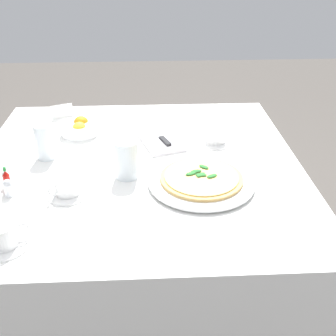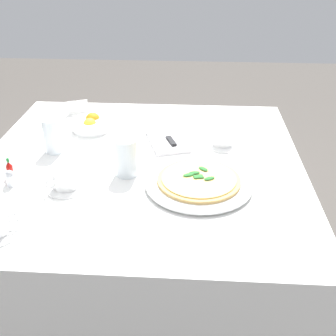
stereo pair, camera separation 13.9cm
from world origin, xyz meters
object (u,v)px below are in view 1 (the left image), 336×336
object	(u,v)px
citrus_bowl	(80,128)
pepper_shaker	(8,189)
pizza_plate	(201,181)
pizza	(201,177)
dinner_knife	(160,136)
hot_sauce_bottle	(7,181)
coffee_cup_right_edge	(3,237)
salt_shaker	(7,179)
water_glass_left_edge	(45,144)
napkin_folded	(160,140)
coffee_cup_back_corner	(67,187)
coffee_cup_center_back	(216,137)
water_glass_far_right	(126,162)
menu_card	(62,111)

from	to	relation	value
citrus_bowl	pepper_shaker	bearing A→B (deg)	160.42
pizza_plate	pizza	bearing A→B (deg)	4.03
dinner_knife	hot_sauce_bottle	bearing A→B (deg)	103.06
coffee_cup_right_edge	salt_shaker	size ratio (longest dim) A/B	2.31
water_glass_left_edge	napkin_folded	size ratio (longest dim) A/B	0.50
coffee_cup_right_edge	citrus_bowl	world-z (taller)	same
water_glass_left_edge	citrus_bowl	bearing A→B (deg)	-25.09
coffee_cup_right_edge	salt_shaker	world-z (taller)	coffee_cup_right_edge
coffee_cup_back_corner	napkin_folded	xyz separation A→B (m)	(0.36, -0.29, -0.02)
water_glass_left_edge	hot_sauce_bottle	distance (m)	0.23
citrus_bowl	water_glass_left_edge	bearing A→B (deg)	154.91
coffee_cup_center_back	hot_sauce_bottle	xyz separation A→B (m)	(-0.30, 0.69, 0.01)
pizza	pepper_shaker	distance (m)	0.59
water_glass_left_edge	pepper_shaker	distance (m)	0.25
water_glass_far_right	napkin_folded	world-z (taller)	water_glass_far_right
coffee_cup_center_back	hot_sauce_bottle	size ratio (longest dim) A/B	1.57
napkin_folded	water_glass_far_right	bearing A→B (deg)	137.60
pizza_plate	water_glass_left_edge	distance (m)	0.57
pizza	water_glass_far_right	distance (m)	0.25
coffee_cup_center_back	water_glass_left_edge	size ratio (longest dim) A/B	1.04
pizza_plate	water_glass_far_right	world-z (taller)	water_glass_far_right
water_glass_far_right	napkin_folded	bearing A→B (deg)	-24.83
coffee_cup_center_back	citrus_bowl	distance (m)	0.53
menu_card	coffee_cup_center_back	bearing A→B (deg)	132.43
coffee_cup_back_corner	hot_sauce_bottle	bearing A→B (deg)	80.35
napkin_folded	dinner_knife	size ratio (longest dim) A/B	1.32
coffee_cup_center_back	water_glass_left_edge	world-z (taller)	water_glass_left_edge
salt_shaker	coffee_cup_back_corner	bearing A→B (deg)	-106.91
pizza	coffee_cup_back_corner	distance (m)	0.41
citrus_bowl	hot_sauce_bottle	xyz separation A→B (m)	(-0.41, 0.17, 0.01)
coffee_cup_right_edge	hot_sauce_bottle	size ratio (longest dim) A/B	1.57
coffee_cup_right_edge	water_glass_left_edge	xyz separation A→B (m)	(0.48, -0.01, 0.02)
water_glass_left_edge	salt_shaker	distance (m)	0.21
dinner_knife	water_glass_far_right	bearing A→B (deg)	134.37
napkin_folded	citrus_bowl	xyz separation A→B (m)	(0.09, 0.31, 0.02)
napkin_folded	coffee_cup_back_corner	bearing A→B (deg)	122.89
pizza	coffee_cup_right_edge	world-z (taller)	coffee_cup_right_edge
coffee_cup_center_back	water_glass_left_edge	xyz separation A→B (m)	(-0.09, 0.61, 0.03)
water_glass_far_right	coffee_cup_center_back	bearing A→B (deg)	-54.17
water_glass_left_edge	pepper_shaker	size ratio (longest dim) A/B	2.23
coffee_cup_right_edge	dinner_knife	distance (m)	0.72
pizza_plate	salt_shaker	distance (m)	0.61
dinner_knife	salt_shaker	size ratio (longest dim) A/B	3.35
dinner_knife	napkin_folded	bearing A→B (deg)	180.00
coffee_cup_center_back	water_glass_left_edge	distance (m)	0.62
pizza	coffee_cup_back_corner	bearing A→B (deg)	95.49
dinner_knife	menu_card	size ratio (longest dim) A/B	2.24
water_glass_far_right	coffee_cup_right_edge	bearing A→B (deg)	138.25
pizza	citrus_bowl	xyz separation A→B (m)	(0.41, 0.43, 0.00)
coffee_cup_center_back	salt_shaker	size ratio (longest dim) A/B	2.31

